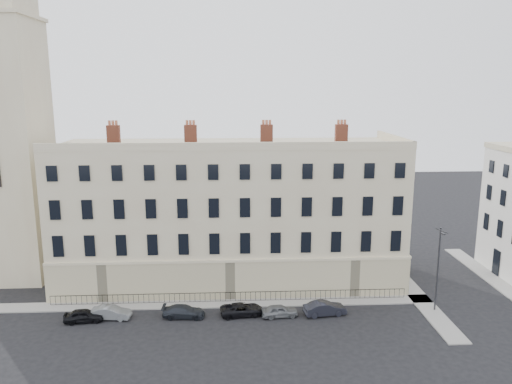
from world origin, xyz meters
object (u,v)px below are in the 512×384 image
car_d (242,309)px  car_e (280,311)px  car_c (184,311)px  car_a (84,315)px  car_f (325,308)px  car_b (111,313)px  streetlamp (438,266)px

car_d → car_e: (3.48, -0.52, 0.01)m
car_c → car_a: bearing=96.4°
car_f → car_b: bearing=80.9°
car_c → streetlamp: size_ratio=0.48×
car_c → car_b: bearing=93.3°
car_d → streetlamp: size_ratio=0.49×
car_a → streetlamp: 32.93m
car_b → car_c: bearing=-84.6°
car_e → streetlamp: size_ratio=0.41×
car_b → car_a: bearing=107.5°
car_e → car_f: car_f is taller
car_d → car_e: car_e is taller
car_d → car_b: bearing=83.9°
car_a → car_d: size_ratio=0.87×
car_b → car_e: size_ratio=1.09×
car_b → streetlamp: bearing=-84.2°
car_a → car_d: 14.36m
car_c → car_d: size_ratio=0.97×
car_c → car_e: (8.87, -0.35, 0.01)m
car_e → car_f: (4.26, 0.14, 0.08)m
car_f → car_e: bearing=83.5°
car_a → car_e: car_a is taller
car_a → car_d: car_a is taller
car_b → car_f: 19.81m
car_b → streetlamp: streetlamp is taller
car_a → car_f: size_ratio=0.89×
car_f → car_c: bearing=80.7°
car_a → car_b: (2.28, 0.47, 0.00)m
streetlamp → car_a: bearing=164.1°
car_a → streetlamp: streetlamp is taller
car_f → streetlamp: streetlamp is taller
car_c → car_e: car_e is taller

